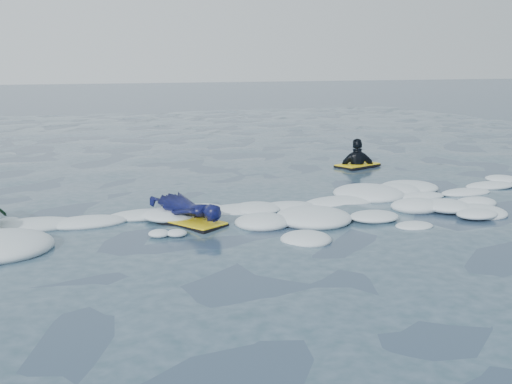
% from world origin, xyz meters
% --- Properties ---
extents(ground, '(120.00, 120.00, 0.00)m').
position_xyz_m(ground, '(0.00, 0.00, 0.00)').
color(ground, '#1B2D42').
rests_on(ground, ground).
extents(foam_band, '(12.00, 3.10, 0.30)m').
position_xyz_m(foam_band, '(0.00, 1.03, 0.00)').
color(foam_band, silver).
rests_on(foam_band, ground).
extents(prone_woman_unit, '(1.02, 1.57, 0.37)m').
position_xyz_m(prone_woman_unit, '(-0.53, 1.10, 0.19)').
color(prone_woman_unit, black).
rests_on(prone_woman_unit, ground).
extents(waiting_rider_unit, '(1.12, 0.85, 1.48)m').
position_xyz_m(waiting_rider_unit, '(4.19, 4.54, -0.10)').
color(waiting_rider_unit, black).
rests_on(waiting_rider_unit, ground).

